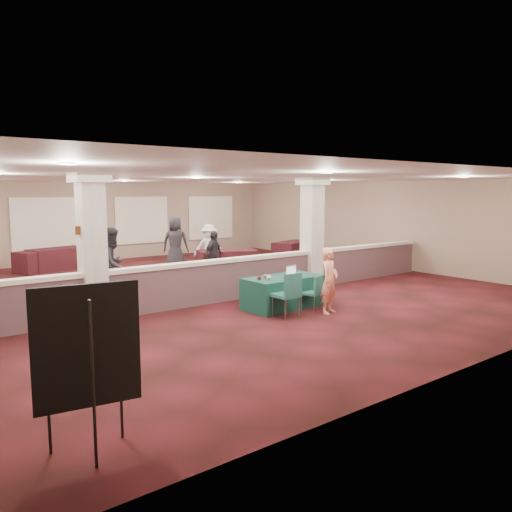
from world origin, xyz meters
TOP-DOWN VIEW (x-y plane):
  - ground at (0.00, 0.00)m, footprint 16.00×16.00m
  - wall_back at (0.00, 8.00)m, footprint 16.00×0.04m
  - wall_front at (0.00, -8.00)m, footprint 16.00×0.04m
  - wall_right at (8.00, 0.00)m, footprint 0.04×16.00m
  - ceiling at (0.00, 0.00)m, footprint 16.00×16.00m
  - partition_wall at (0.00, -1.50)m, footprint 15.60×0.28m
  - column_left at (-3.50, -1.50)m, footprint 0.72×0.72m
  - column_right at (3.00, -1.50)m, footprint 0.72×0.72m
  - sconce_left at (-3.78, -1.50)m, footprint 0.12×0.12m
  - sconce_right at (-3.22, -1.50)m, footprint 0.12×0.12m
  - near_table at (0.62, -3.00)m, footprint 2.01×1.06m
  - conf_chair_main at (0.99, -3.69)m, footprint 0.53×0.53m
  - conf_chair_side at (0.03, -3.88)m, footprint 0.53×0.53m
  - easel_board at (-5.51, -7.00)m, footprint 1.09×0.61m
  - woman at (1.08, -4.10)m, footprint 0.65×0.54m
  - far_table_front_left at (-3.52, 0.46)m, footprint 1.75×0.92m
  - far_table_front_center at (-0.14, 0.30)m, footprint 2.06×1.54m
  - far_table_front_right at (2.50, 2.21)m, footprint 2.17×1.53m
  - far_table_back_left at (-2.50, 6.43)m, footprint 2.06×1.54m
  - far_table_back_center at (-2.00, 6.50)m, footprint 2.12×1.43m
  - far_table_back_right at (6.50, 3.25)m, footprint 2.10×1.50m
  - attendee_a at (-2.40, 0.20)m, footprint 1.02×0.99m
  - attendee_b at (2.26, 3.00)m, footprint 1.16×0.97m
  - attendee_c at (1.50, 1.50)m, footprint 1.01×0.78m
  - attendee_d at (1.50, 4.06)m, footprint 1.06×0.98m
  - laptop_base at (0.94, -3.04)m, footprint 0.35×0.25m
  - laptop_screen at (0.93, -2.92)m, footprint 0.34×0.03m
  - screen_glow at (0.93, -2.93)m, footprint 0.31×0.02m
  - knitting at (0.69, -3.26)m, footprint 0.43×0.33m
  - yarn_cream at (0.06, -3.13)m, footprint 0.11×0.11m
  - yarn_red at (-0.11, -2.98)m, footprint 0.10×0.10m
  - yarn_grey at (0.15, -2.89)m, footprint 0.11×0.11m
  - scissors at (1.31, -3.26)m, footprint 0.13×0.04m

SIDE VIEW (x-z plane):
  - ground at x=0.00m, z-range 0.00..0.00m
  - far_table_front_left at x=-3.52m, z-range 0.00..0.70m
  - far_table_front_center at x=-0.14m, z-range 0.00..0.75m
  - far_table_back_left at x=-2.50m, z-range 0.00..0.75m
  - near_table at x=0.62m, z-range 0.00..0.76m
  - far_table_back_right at x=6.50m, z-range 0.00..0.77m
  - far_table_back_center at x=-2.00m, z-range 0.00..0.79m
  - far_table_front_right at x=2.50m, z-range 0.00..0.80m
  - conf_chair_main at x=0.99m, z-range 0.08..0.92m
  - partition_wall at x=0.00m, z-range 0.02..1.12m
  - conf_chair_side at x=0.03m, z-range 0.09..1.12m
  - scissors at x=1.31m, z-range 0.76..0.77m
  - laptop_base at x=0.94m, z-range 0.76..0.78m
  - woman at x=1.08m, z-range 0.00..1.54m
  - knitting at x=0.69m, z-range 0.76..0.79m
  - attendee_c at x=1.50m, z-range 0.00..1.56m
  - yarn_red at x=-0.11m, z-range 0.76..0.86m
  - yarn_grey at x=0.15m, z-range 0.76..0.87m
  - yarn_cream at x=0.06m, z-range 0.76..0.87m
  - attendee_b at x=2.26m, z-range 0.00..1.66m
  - screen_glow at x=0.93m, z-range 0.78..0.97m
  - laptop_screen at x=0.93m, z-range 0.78..1.01m
  - attendee_a at x=-2.40m, z-range 0.00..1.91m
  - attendee_d at x=1.50m, z-range 0.00..1.91m
  - easel_board at x=-5.51m, z-range 0.25..2.12m
  - wall_back at x=0.00m, z-range 0.00..3.20m
  - wall_front at x=0.00m, z-range 0.00..3.20m
  - wall_right at x=8.00m, z-range 0.00..3.20m
  - column_left at x=-3.50m, z-range 0.04..3.24m
  - column_right at x=3.00m, z-range 0.04..3.24m
  - sconce_left at x=-3.78m, z-range 1.91..2.09m
  - sconce_right at x=-3.22m, z-range 1.91..2.09m
  - ceiling at x=0.00m, z-range 3.19..3.21m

